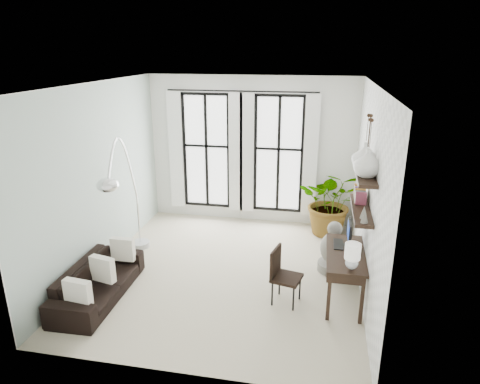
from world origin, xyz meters
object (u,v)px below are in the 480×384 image
(sofa, at_px, (98,281))
(arc_lamp, at_px, (122,167))
(plant, at_px, (331,202))
(desk, at_px, (345,257))
(buddha, at_px, (333,250))
(desk_chair, at_px, (282,272))

(sofa, distance_m, arc_lamp, 1.84)
(plant, xyz_separation_m, desk, (0.18, -2.52, 0.03))
(plant, height_order, buddha, plant)
(sofa, relative_size, plant, 1.35)
(plant, distance_m, buddha, 1.63)
(arc_lamp, bearing_deg, desk_chair, -10.42)
(plant, distance_m, arc_lamp, 4.28)
(sofa, xyz_separation_m, arc_lamp, (0.10, 0.92, 1.59))
(buddha, bearing_deg, arc_lamp, -169.71)
(buddha, bearing_deg, desk_chair, -124.74)
(sofa, height_order, desk, desk)
(sofa, relative_size, buddha, 2.07)
(arc_lamp, bearing_deg, desk, -4.58)
(desk_chair, distance_m, arc_lamp, 3.08)
(sofa, height_order, plant, plant)
(desk, xyz_separation_m, buddha, (-0.14, 0.93, -0.35))
(plant, relative_size, desk_chair, 1.61)
(desk, height_order, buddha, desk)
(desk_chair, bearing_deg, arc_lamp, -177.21)
(plant, distance_m, desk, 2.53)
(desk, height_order, arc_lamp, arc_lamp)
(plant, xyz_separation_m, buddha, (0.04, -1.59, -0.32))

